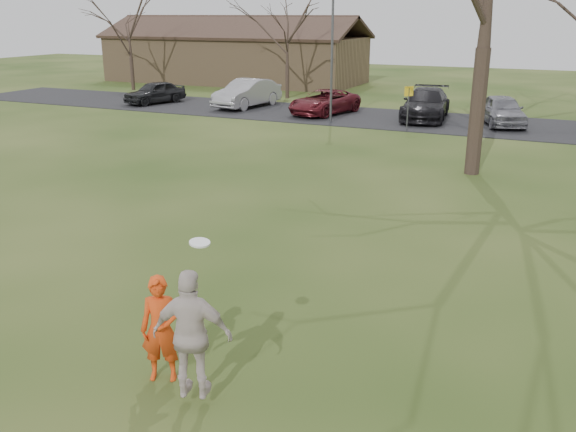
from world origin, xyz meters
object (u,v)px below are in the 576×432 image
object	(u,v)px
car_1	(247,93)
car_2	(324,102)
car_3	(426,104)
player_defender	(161,329)
building	(235,57)
lamp_post	(332,41)
catching_play	(192,335)
car_4	(502,110)
car_0	(155,92)

from	to	relation	value
car_1	car_2	bearing A→B (deg)	2.10
car_1	car_3	xyz separation A→B (m)	(10.41, 0.04, -0.03)
car_1	player_defender	bearing A→B (deg)	-56.37
car_1	building	world-z (taller)	building
building	lamp_post	distance (m)	20.99
player_defender	building	world-z (taller)	building
catching_play	lamp_post	bearing A→B (deg)	105.90
player_defender	lamp_post	xyz separation A→B (m)	(-5.64, 22.27, 3.14)
car_3	car_4	distance (m)	3.81
car_4	car_3	bearing A→B (deg)	157.53
car_0	car_1	xyz separation A→B (m)	(5.87, 0.90, 0.14)
car_1	car_2	world-z (taller)	car_1
player_defender	building	size ratio (longest dim) A/B	0.08
player_defender	car_4	size ratio (longest dim) A/B	0.39
car_2	lamp_post	xyz separation A→B (m)	(1.30, -2.51, 3.28)
car_1	car_4	world-z (taller)	car_1
catching_play	lamp_post	size ratio (longest dim) A/B	0.37
catching_play	lamp_post	world-z (taller)	lamp_post
car_3	catching_play	size ratio (longest dim) A/B	2.29
car_2	catching_play	bearing A→B (deg)	-59.59
car_0	building	world-z (taller)	building
car_2	building	xyz separation A→B (m)	(-12.70, 12.99, 1.25)
player_defender	car_3	size ratio (longest dim) A/B	0.31
car_4	catching_play	bearing A→B (deg)	-111.85
car_3	building	world-z (taller)	building
car_2	car_3	world-z (taller)	car_3
car_0	car_3	distance (m)	16.31
car_1	building	size ratio (longest dim) A/B	0.24
lamp_post	car_1	bearing A→B (deg)	154.24
car_0	car_1	world-z (taller)	car_1
car_3	building	bearing A→B (deg)	139.70
car_4	catching_play	distance (m)	25.54
car_0	lamp_post	size ratio (longest dim) A/B	0.62
building	car_1	bearing A→B (deg)	-58.36
car_0	car_3	bearing A→B (deg)	20.92
car_1	building	xyz separation A→B (m)	(-7.67, 12.44, 1.09)
car_0	building	size ratio (longest dim) A/B	0.19
player_defender	car_3	distance (m)	25.41
lamp_post	car_2	bearing A→B (deg)	117.44
lamp_post	building	bearing A→B (deg)	132.09
car_2	catching_play	size ratio (longest dim) A/B	2.00
player_defender	car_0	xyz separation A→B (m)	(-17.85, 24.42, -0.13)
catching_play	car_2	bearing A→B (deg)	107.13
building	catching_play	bearing A→B (deg)	-61.81
car_3	catching_play	bearing A→B (deg)	-90.58
catching_play	lamp_post	xyz separation A→B (m)	(-6.45, 22.66, 2.84)
player_defender	car_3	world-z (taller)	player_defender
car_2	car_3	bearing A→B (deg)	19.49
player_defender	building	bearing A→B (deg)	93.92
catching_play	building	xyz separation A→B (m)	(-20.45, 38.16, 0.81)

